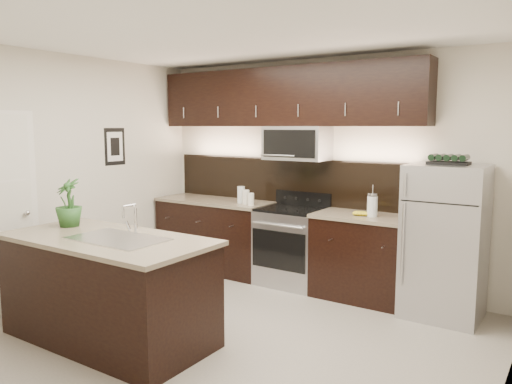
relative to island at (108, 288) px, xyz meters
The scene contains 12 objects.
ground 1.12m from the island, 36.47° to the left, with size 4.50×4.50×0.00m, color gray.
room_walls 1.52m from the island, 38.74° to the left, with size 4.52×4.02×2.71m.
counter_run 2.32m from the island, 80.99° to the left, with size 3.51×0.65×0.94m.
upper_fixtures 2.98m from the island, 80.92° to the left, with size 3.49×0.40×1.66m.
island is the anchor object (origin of this frame).
sink_faucet 0.51m from the island, ahead, with size 0.84×0.50×0.28m.
refrigerator 3.25m from the island, 43.66° to the left, with size 0.74×0.67×1.53m, color #B2B2B7.
wine_rack 3.42m from the island, 43.66° to the left, with size 0.38×0.23×0.09m.
plant 0.98m from the island, 169.74° to the left, with size 0.26×0.26×0.46m, color #265321.
canisters 2.28m from the island, 91.52° to the left, with size 0.30×0.18×0.21m.
french_press 2.81m from the island, 54.85° to the left, with size 0.12×0.12×0.33m.
bananas 2.67m from the island, 57.46° to the left, with size 0.17×0.13×0.05m, color gold.
Camera 1 is at (2.63, -3.44, 1.90)m, focal length 35.00 mm.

